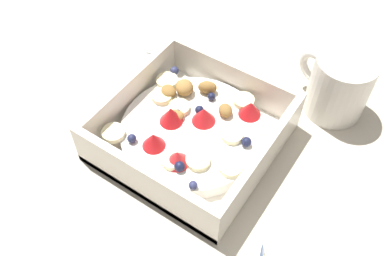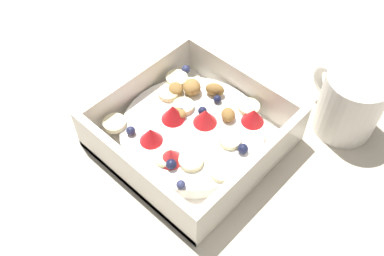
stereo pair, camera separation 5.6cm
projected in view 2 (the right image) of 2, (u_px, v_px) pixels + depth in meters
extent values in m
plane|color=beige|center=(186.00, 142.00, 0.58)|extent=(2.40, 2.40, 0.00)
cube|color=white|center=(192.00, 140.00, 0.58)|extent=(0.21, 0.21, 0.01)
cube|color=white|center=(139.00, 89.00, 0.60)|extent=(0.21, 0.01, 0.06)
cube|color=white|center=(254.00, 172.00, 0.51)|extent=(0.21, 0.01, 0.06)
cube|color=white|center=(241.00, 86.00, 0.60)|extent=(0.01, 0.19, 0.06)
cube|color=white|center=(134.00, 175.00, 0.51)|extent=(0.01, 0.19, 0.06)
cylinder|color=white|center=(192.00, 133.00, 0.56)|extent=(0.18, 0.18, 0.02)
cylinder|color=#F4EAB7|center=(115.00, 123.00, 0.56)|extent=(0.04, 0.04, 0.01)
cylinder|color=#F4EAB7|center=(177.00, 79.00, 0.61)|extent=(0.04, 0.04, 0.01)
cylinder|color=beige|center=(191.00, 161.00, 0.52)|extent=(0.04, 0.04, 0.01)
cylinder|color=beige|center=(249.00, 107.00, 0.57)|extent=(0.03, 0.03, 0.01)
cylinder|color=#F4EAB7|center=(165.00, 157.00, 0.52)|extent=(0.04, 0.04, 0.01)
cylinder|color=beige|center=(168.00, 93.00, 0.59)|extent=(0.04, 0.04, 0.01)
cylinder|color=#F4EAB7|center=(230.00, 140.00, 0.54)|extent=(0.04, 0.04, 0.01)
cylinder|color=beige|center=(183.00, 106.00, 0.58)|extent=(0.04, 0.04, 0.01)
cylinder|color=#F4EAB7|center=(222.00, 172.00, 0.51)|extent=(0.03, 0.03, 0.01)
cone|color=red|center=(171.00, 155.00, 0.52)|extent=(0.04, 0.04, 0.02)
cone|color=red|center=(173.00, 112.00, 0.56)|extent=(0.04, 0.04, 0.02)
cone|color=red|center=(151.00, 135.00, 0.54)|extent=(0.04, 0.04, 0.02)
cone|color=red|center=(205.00, 116.00, 0.55)|extent=(0.04, 0.04, 0.02)
cone|color=red|center=(253.00, 116.00, 0.55)|extent=(0.04, 0.04, 0.02)
sphere|color=navy|center=(181.00, 185.00, 0.50)|extent=(0.01, 0.01, 0.01)
sphere|color=#191E3D|center=(171.00, 164.00, 0.51)|extent=(0.01, 0.01, 0.01)
sphere|color=#191E3D|center=(220.00, 101.00, 0.58)|extent=(0.01, 0.01, 0.01)
sphere|color=navy|center=(180.00, 112.00, 0.57)|extent=(0.01, 0.01, 0.01)
sphere|color=#191E3D|center=(243.00, 149.00, 0.53)|extent=(0.01, 0.01, 0.01)
sphere|color=navy|center=(186.00, 69.00, 0.62)|extent=(0.01, 0.01, 0.01)
sphere|color=#23284C|center=(131.00, 131.00, 0.55)|extent=(0.01, 0.01, 0.01)
sphere|color=#191E3D|center=(201.00, 110.00, 0.57)|extent=(0.01, 0.01, 0.01)
ellipsoid|color=olive|center=(228.00, 115.00, 0.56)|extent=(0.03, 0.03, 0.01)
ellipsoid|color=olive|center=(215.00, 90.00, 0.59)|extent=(0.03, 0.03, 0.02)
ellipsoid|color=olive|center=(176.00, 89.00, 0.59)|extent=(0.03, 0.03, 0.01)
ellipsoid|color=#AD7F42|center=(177.00, 113.00, 0.56)|extent=(0.03, 0.03, 0.01)
ellipsoid|color=#AD7F42|center=(192.00, 87.00, 0.59)|extent=(0.03, 0.03, 0.02)
ellipsoid|color=silver|center=(255.00, 71.00, 0.66)|extent=(0.05, 0.06, 0.01)
cylinder|color=silver|center=(201.00, 57.00, 0.68)|extent=(0.05, 0.12, 0.01)
cylinder|color=white|center=(350.00, 104.00, 0.56)|extent=(0.08, 0.08, 0.09)
torus|color=white|center=(328.00, 82.00, 0.58)|extent=(0.03, 0.05, 0.05)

